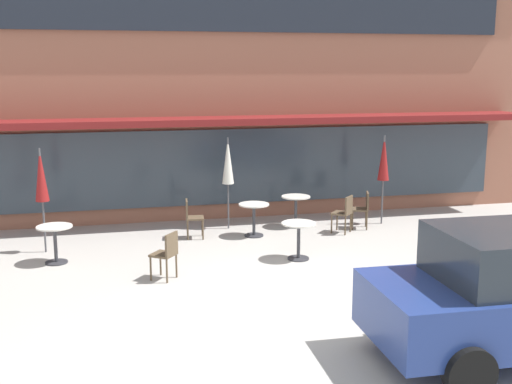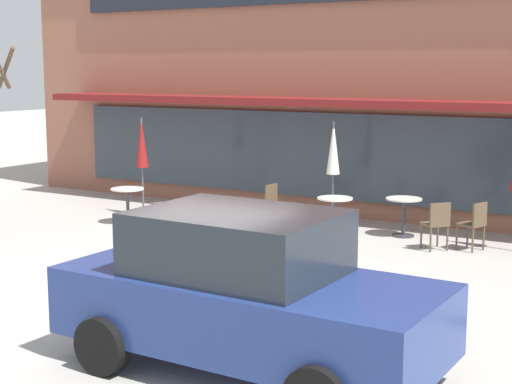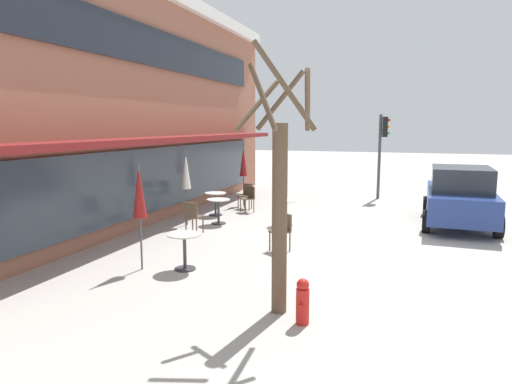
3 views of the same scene
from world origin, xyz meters
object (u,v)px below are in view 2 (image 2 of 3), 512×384
Objects in this scene: cafe_table_mid_patio at (335,210)px; patio_umbrella_corner_open at (142,143)px; cafe_table_near_wall at (312,230)px; cafe_chair_0 at (474,222)px; cafe_chair_3 at (437,222)px; patio_umbrella_cream_folded at (333,149)px; parked_sedan at (246,293)px; cafe_chair_1 at (275,202)px; cafe_table_streetside at (128,200)px; cafe_chair_2 at (162,221)px; cafe_table_by_tree at (404,210)px.

patio_umbrella_corner_open is at bearing -176.68° from cafe_table_mid_patio.
cafe_chair_0 is at bearing 42.75° from cafe_table_near_wall.
cafe_chair_3 is (6.69, 0.05, -1.10)m from patio_umbrella_corner_open.
cafe_table_near_wall is 0.85× the size of cafe_chair_0.
patio_umbrella_cream_folded is 2.47× the size of cafe_chair_0.
cafe_chair_3 is 6.65m from parked_sedan.
cafe_chair_1 is at bearing 174.20° from cafe_chair_3.
patio_umbrella_cream_folded and patio_umbrella_corner_open have the same top height.
cafe_table_near_wall is 1.00× the size of cafe_table_streetside.
cafe_chair_2 is at bearing -106.41° from cafe_chair_1.
cafe_chair_0 reaches higher than cafe_table_near_wall.
parked_sedan is (2.10, -6.86, 0.36)m from cafe_table_mid_patio.
patio_umbrella_cream_folded is at bearing 157.60° from cafe_chair_3.
cafe_chair_1 and cafe_chair_3 have the same top height.
cafe_table_mid_patio is at bearing 103.61° from cafe_table_near_wall.
cafe_chair_2 is 4.98m from cafe_chair_3.
patio_umbrella_cream_folded is 1.00× the size of patio_umbrella_corner_open.
cafe_chair_0 is 0.21× the size of parked_sedan.
cafe_table_by_tree is 1.34m from cafe_table_mid_patio.
cafe_chair_2 is at bearing -136.39° from cafe_table_by_tree.
patio_umbrella_corner_open is (-5.75, -0.89, 1.11)m from cafe_table_by_tree.
parked_sedan is at bearing -44.22° from cafe_chair_2.
patio_umbrella_corner_open is (-0.27, 0.86, 1.11)m from cafe_table_streetside.
cafe_table_near_wall is at bearing -137.25° from cafe_chair_0.
cafe_chair_3 is (2.56, -1.06, -1.10)m from patio_umbrella_cream_folded.
cafe_chair_0 is at bearing 28.59° from cafe_chair_3.
cafe_table_near_wall is 2.83m from cafe_chair_1.
cafe_chair_3 is (4.36, 2.42, 0.00)m from cafe_chair_2.
cafe_table_mid_patio is 0.85× the size of cafe_chair_1.
cafe_table_near_wall is 2.40m from cafe_chair_3.
cafe_chair_0 is 1.00× the size of cafe_chair_1.
cafe_chair_1 is (-4.13, 0.04, 0.00)m from cafe_chair_0.
patio_umbrella_cream_folded is at bearing 62.64° from cafe_chair_2.
cafe_chair_2 is at bearing -151.03° from cafe_chair_0.
cafe_table_streetside is 0.85× the size of cafe_chair_1.
cafe_chair_2 is at bearing 135.78° from parked_sedan.
parked_sedan is (1.63, -4.89, 0.36)m from cafe_table_near_wall.
cafe_chair_0 is 4.13m from cafe_chair_1.
cafe_table_by_tree is 0.85× the size of cafe_chair_0.
cafe_chair_2 is 0.21× the size of parked_sedan.
cafe_chair_2 reaches higher than cafe_table_streetside.
cafe_table_streetside is 0.85× the size of cafe_chair_3.
cafe_chair_3 is (6.42, 0.91, 0.01)m from cafe_table_streetside.
cafe_table_near_wall is at bearing -133.32° from cafe_chair_3.
cafe_chair_1 reaches higher than cafe_table_streetside.
cafe_table_near_wall is 1.00× the size of cafe_table_by_tree.
cafe_chair_2 is at bearing -36.29° from cafe_table_streetside.
cafe_table_by_tree is at bearing 137.83° from cafe_chair_3.
cafe_chair_3 is (3.54, -0.36, 0.00)m from cafe_chair_1.
cafe_table_by_tree is (5.48, 1.75, 0.00)m from cafe_table_streetside.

